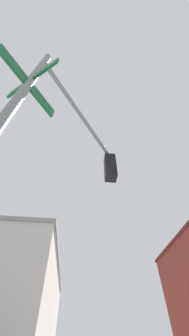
% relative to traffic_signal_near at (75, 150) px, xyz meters
% --- Properties ---
extents(traffic_signal_near, '(2.19, 2.84, 6.04)m').
position_rel_traffic_signal_near_xyz_m(traffic_signal_near, '(0.00, 0.00, 0.00)').
color(traffic_signal_near, slate).
rests_on(traffic_signal_near, ground_plane).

